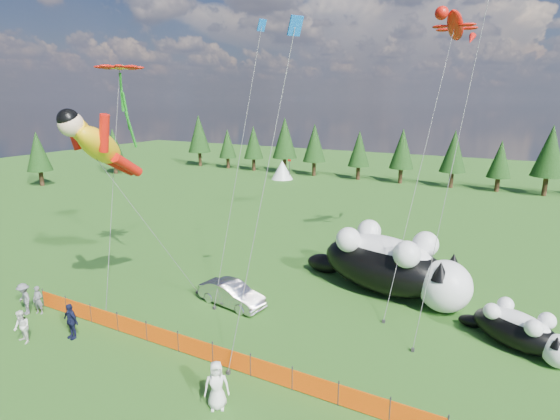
% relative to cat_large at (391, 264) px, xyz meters
% --- Properties ---
extents(ground, '(160.00, 160.00, 0.00)m').
position_rel_cat_large_xyz_m(ground, '(-6.16, -8.13, -1.90)').
color(ground, '#133D0B').
rests_on(ground, ground).
extents(safety_fence, '(22.06, 0.06, 1.10)m').
position_rel_cat_large_xyz_m(safety_fence, '(-6.16, -11.13, -1.40)').
color(safety_fence, '#262626').
rests_on(safety_fence, ground).
extents(tree_line, '(90.00, 4.00, 8.00)m').
position_rel_cat_large_xyz_m(tree_line, '(-6.16, 36.87, 2.10)').
color(tree_line, black).
rests_on(tree_line, ground).
extents(festival_tents, '(50.00, 3.20, 2.80)m').
position_rel_cat_large_xyz_m(festival_tents, '(4.84, 31.87, -0.50)').
color(festival_tents, white).
rests_on(festival_tents, ground).
extents(cat_large, '(10.91, 5.84, 4.00)m').
position_rel_cat_large_xyz_m(cat_large, '(0.00, 0.00, 0.00)').
color(cat_large, black).
rests_on(cat_large, ground).
extents(cat_small, '(5.22, 3.71, 2.04)m').
position_rel_cat_large_xyz_m(cat_small, '(7.08, -3.28, -0.93)').
color(cat_small, black).
rests_on(cat_small, ground).
extents(car, '(4.35, 2.10, 1.37)m').
position_rel_cat_large_xyz_m(car, '(-7.65, -5.90, -1.21)').
color(car, '#B8B7BC').
rests_on(car, ground).
extents(spectator_a, '(0.68, 0.54, 1.62)m').
position_rel_cat_large_xyz_m(spectator_a, '(-16.56, -11.81, -1.09)').
color(spectator_a, slate).
rests_on(spectator_a, ground).
extents(spectator_b, '(0.89, 0.62, 1.70)m').
position_rel_cat_large_xyz_m(spectator_b, '(-14.40, -14.09, -1.05)').
color(spectator_b, white).
rests_on(spectator_b, ground).
extents(spectator_c, '(1.13, 0.65, 1.85)m').
position_rel_cat_large_xyz_m(spectator_c, '(-12.69, -12.65, -0.98)').
color(spectator_c, '#121633').
rests_on(spectator_c, ground).
extents(spectator_d, '(1.28, 0.87, 1.81)m').
position_rel_cat_large_xyz_m(spectator_d, '(-17.18, -12.19, -0.99)').
color(spectator_d, slate).
rests_on(spectator_d, ground).
extents(spectator_e, '(1.16, 1.06, 1.98)m').
position_rel_cat_large_xyz_m(spectator_e, '(-3.25, -13.43, -0.91)').
color(spectator_e, white).
rests_on(spectator_e, ground).
extents(superhero_kite, '(6.04, 7.05, 11.99)m').
position_rel_cat_large_xyz_m(superhero_kite, '(-13.16, -9.46, 7.37)').
color(superhero_kite, yellow).
rests_on(superhero_kite, ground).
extents(gecko_kite, '(2.77, 12.51, 18.70)m').
position_rel_cat_large_xyz_m(gecko_kite, '(1.68, 5.90, 14.17)').
color(gecko_kite, red).
rests_on(gecko_kite, ground).
extents(flower_kite, '(4.00, 6.32, 14.15)m').
position_rel_cat_large_xyz_m(flower_kite, '(-14.94, -6.08, 11.33)').
color(flower_kite, red).
rests_on(flower_kite, ground).
extents(diamond_kite_a, '(1.10, 4.90, 16.45)m').
position_rel_cat_large_xyz_m(diamond_kite_a, '(-7.53, -2.77, 12.63)').
color(diamond_kite_a, blue).
rests_on(diamond_kite_a, ground).
extents(diamond_kite_c, '(1.60, 4.65, 15.58)m').
position_rel_cat_large_xyz_m(diamond_kite_c, '(-2.99, -7.59, 12.17)').
color(diamond_kite_c, blue).
rests_on(diamond_kite_c, ground).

